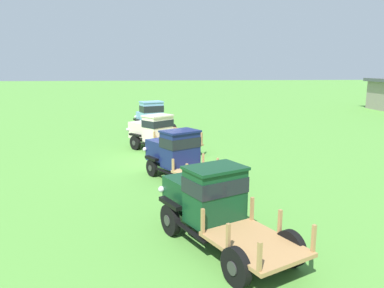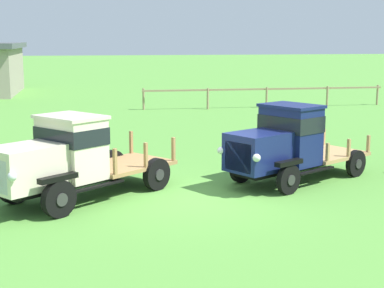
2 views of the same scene
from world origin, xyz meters
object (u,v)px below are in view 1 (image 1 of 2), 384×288
at_px(vintage_truck_second_in_line, 156,132).
at_px(vintage_truck_far_side, 212,202).
at_px(vintage_truck_foreground_near, 151,117).
at_px(vintage_truck_midrow_center, 177,153).

distance_m(vintage_truck_second_in_line, vintage_truck_far_side, 12.09).
bearing_deg(vintage_truck_foreground_near, vintage_truck_second_in_line, 2.44).
relative_size(vintage_truck_foreground_near, vintage_truck_midrow_center, 1.02).
distance_m(vintage_truck_second_in_line, vintage_truck_midrow_center, 5.84).
relative_size(vintage_truck_foreground_near, vintage_truck_far_side, 0.97).
bearing_deg(vintage_truck_midrow_center, vintage_truck_far_side, 5.08).
xyz_separation_m(vintage_truck_midrow_center, vintage_truck_far_side, (6.23, 0.55, 0.02)).
bearing_deg(vintage_truck_foreground_near, vintage_truck_midrow_center, 5.53).
height_order(vintage_truck_second_in_line, vintage_truck_far_side, vintage_truck_far_side).
xyz_separation_m(vintage_truck_second_in_line, vintage_truck_midrow_center, (5.77, 0.89, 0.01)).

